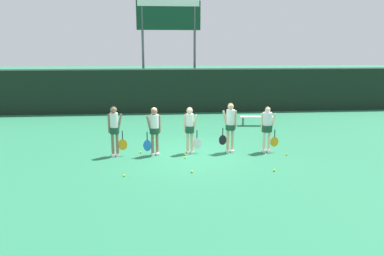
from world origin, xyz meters
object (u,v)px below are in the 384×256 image
at_px(player_1, 154,127).
at_px(tennis_ball_7, 124,175).
at_px(player_0, 114,127).
at_px(tennis_ball_5, 227,139).
at_px(player_3, 230,123).
at_px(tennis_ball_8, 122,144).
at_px(scoreboard, 169,25).
at_px(tennis_ball_2, 287,154).
at_px(tennis_ball_9, 185,158).
at_px(tennis_ball_3, 185,155).
at_px(player_4, 267,126).
at_px(tennis_ball_0, 192,172).
at_px(bench_courtside, 257,118).
at_px(tennis_ball_4, 154,141).
at_px(tennis_ball_6, 141,152).
at_px(player_2, 190,126).
at_px(tennis_ball_1, 274,170).

xyz_separation_m(player_1, tennis_ball_7, (-0.89, -2.23, -0.98)).
relative_size(player_0, tennis_ball_5, 27.15).
xyz_separation_m(player_3, tennis_ball_8, (-4.03, 1.39, -1.04)).
distance_m(scoreboard, tennis_ball_5, 9.64).
bearing_deg(tennis_ball_2, scoreboard, 110.13).
distance_m(player_0, tennis_ball_2, 6.12).
relative_size(player_0, tennis_ball_9, 27.19).
height_order(tennis_ball_3, tennis_ball_9, tennis_ball_3).
height_order(player_4, tennis_ball_0, player_4).
distance_m(bench_courtside, tennis_ball_4, 5.71).
bearing_deg(player_0, tennis_ball_6, 9.68).
height_order(player_3, tennis_ball_6, player_3).
height_order(player_2, tennis_ball_6, player_2).
distance_m(tennis_ball_0, tennis_ball_4, 4.20).
height_order(player_0, player_3, player_3).
height_order(player_1, tennis_ball_9, player_1).
distance_m(bench_courtside, player_2, 5.94).
height_order(tennis_ball_3, tennis_ball_6, tennis_ball_3).
xyz_separation_m(scoreboard, tennis_ball_0, (0.28, -11.95, -5.00)).
distance_m(tennis_ball_1, tennis_ball_2, 1.96).
bearing_deg(scoreboard, tennis_ball_9, -88.94).
bearing_deg(tennis_ball_2, player_4, 140.18).
xyz_separation_m(tennis_ball_3, tennis_ball_9, (-0.03, -0.35, -0.00)).
bearing_deg(player_4, tennis_ball_0, -136.02).
xyz_separation_m(player_2, tennis_ball_2, (3.39, -0.60, -0.95)).
distance_m(bench_courtside, player_4, 4.84).
xyz_separation_m(tennis_ball_1, tennis_ball_8, (-4.97, 3.70, -0.00)).
bearing_deg(tennis_ball_7, player_3, 33.32).
bearing_deg(tennis_ball_2, tennis_ball_7, -162.39).
xyz_separation_m(player_0, tennis_ball_1, (5.04, -2.16, -1.02)).
bearing_deg(player_4, player_2, -173.61).
relative_size(player_0, tennis_ball_8, 27.06).
distance_m(player_4, tennis_ball_3, 3.14).
relative_size(player_0, tennis_ball_2, 27.56).
relative_size(player_1, tennis_ball_9, 26.06).
bearing_deg(tennis_ball_9, tennis_ball_5, 52.42).
bearing_deg(tennis_ball_8, tennis_ball_4, 19.30).
distance_m(player_0, player_4, 5.42).
bearing_deg(player_1, tennis_ball_9, -36.72).
distance_m(bench_courtside, player_0, 7.92).
xyz_separation_m(player_2, tennis_ball_8, (-2.57, 1.41, -0.95)).
relative_size(player_1, tennis_ball_1, 24.13).
bearing_deg(tennis_ball_4, player_2, -54.63).
xyz_separation_m(player_2, tennis_ball_6, (-1.77, 0.14, -0.95)).
bearing_deg(scoreboard, player_4, -72.02).
bearing_deg(player_0, tennis_ball_7, -85.61).
height_order(bench_courtside, tennis_ball_4, bench_courtside).
bearing_deg(player_3, tennis_ball_7, -141.76).
bearing_deg(tennis_ball_6, tennis_ball_0, -54.78).
height_order(player_1, tennis_ball_2, player_1).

